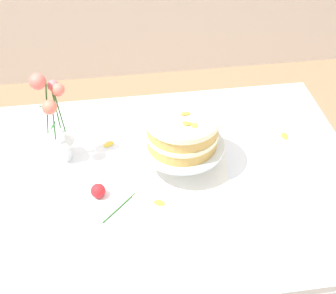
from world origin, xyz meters
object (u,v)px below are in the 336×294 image
at_px(cake_stand, 182,147).
at_px(dining_table, 160,202).
at_px(flower_vase, 56,126).
at_px(fallen_rose, 99,191).
at_px(layer_cake, 182,130).

bearing_deg(cake_stand, dining_table, -138.61).
relative_size(dining_table, flower_vase, 3.97).
distance_m(flower_vase, fallen_rose, 0.27).
distance_m(cake_stand, layer_cake, 0.08).
height_order(layer_cake, fallen_rose, layer_cake).
bearing_deg(layer_cake, cake_stand, 145.26).
bearing_deg(flower_vase, fallen_rose, -59.44).
height_order(dining_table, cake_stand, cake_stand).
bearing_deg(cake_stand, fallen_rose, -159.32).
bearing_deg(cake_stand, flower_vase, 166.47).
bearing_deg(layer_cake, fallen_rose, -159.33).
distance_m(dining_table, fallen_rose, 0.24).
bearing_deg(dining_table, layer_cake, 41.37).
xyz_separation_m(flower_vase, fallen_rose, (0.12, -0.21, -0.12)).
relative_size(flower_vase, fallen_rose, 2.41).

